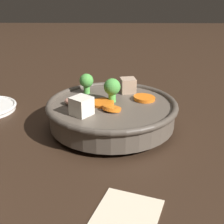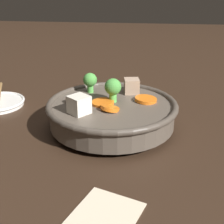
% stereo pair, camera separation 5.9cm
% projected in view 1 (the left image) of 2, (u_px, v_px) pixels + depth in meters
% --- Properties ---
extents(ground_plane, '(3.00, 3.00, 0.00)m').
position_uv_depth(ground_plane, '(112.00, 128.00, 0.60)').
color(ground_plane, black).
extents(stirfry_bowl, '(0.25, 0.25, 0.09)m').
position_uv_depth(stirfry_bowl, '(112.00, 111.00, 0.59)').
color(stirfry_bowl, '#51473D').
rests_on(stirfry_bowl, ground_plane).
extents(napkin, '(0.13, 0.11, 0.00)m').
position_uv_depth(napkin, '(123.00, 222.00, 0.37)').
color(napkin, beige).
rests_on(napkin, ground_plane).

